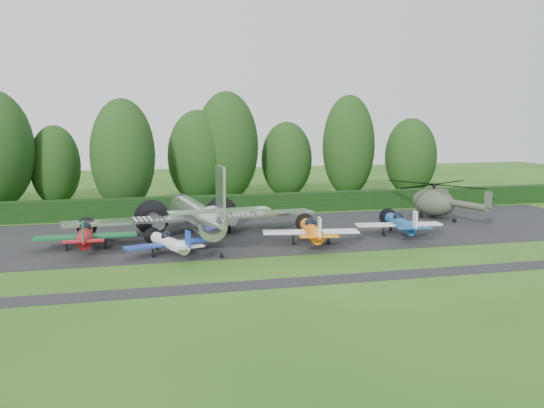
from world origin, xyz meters
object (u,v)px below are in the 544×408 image
object	(u,v)px
helicopter	(434,200)
light_plane_orange	(311,231)
light_plane_blue	(400,223)
sign_board	(498,193)
light_plane_white	(170,243)
transport_plane	(197,216)
light_plane_red	(85,235)

from	to	relation	value
helicopter	light_plane_orange	bearing A→B (deg)	-136.76
light_plane_blue	sign_board	xyz separation A→B (m)	(19.91, 15.08, 0.15)
light_plane_white	light_plane_blue	xyz separation A→B (m)	(19.37, 2.47, 0.15)
light_plane_blue	sign_board	bearing A→B (deg)	28.78
helicopter	sign_board	world-z (taller)	helicopter
transport_plane	light_plane_white	world-z (taller)	transport_plane
light_plane_orange	transport_plane	bearing A→B (deg)	138.19
light_plane_white	helicopter	world-z (taller)	helicopter
light_plane_orange	light_plane_blue	distance (m)	8.45
light_plane_red	light_plane_white	bearing A→B (deg)	-30.00
light_plane_white	helicopter	xyz separation A→B (m)	(26.81, 10.16, 0.88)
light_plane_orange	helicopter	xyz separation A→B (m)	(15.76, 9.19, 0.69)
transport_plane	light_plane_blue	distance (m)	17.01
helicopter	light_plane_red	bearing A→B (deg)	-155.57
light_plane_red	light_plane_orange	bearing A→B (deg)	-7.87
transport_plane	light_plane_blue	world-z (taller)	transport_plane
light_plane_white	helicopter	bearing A→B (deg)	39.57
light_plane_red	light_plane_blue	bearing A→B (deg)	-1.70
helicopter	sign_board	xyz separation A→B (m)	(12.47, 7.39, -0.58)
light_plane_white	light_plane_orange	size ratio (longest dim) A/B	0.84
sign_board	transport_plane	bearing A→B (deg)	-158.04
light_plane_blue	sign_board	distance (m)	24.98
transport_plane	light_plane_white	xyz separation A→B (m)	(-2.79, -6.17, -0.90)
light_plane_red	sign_board	bearing A→B (deg)	17.93
transport_plane	light_plane_blue	bearing A→B (deg)	-7.59
transport_plane	light_plane_red	size ratio (longest dim) A/B	2.69
light_plane_red	helicopter	world-z (taller)	helicopter
transport_plane	helicopter	xyz separation A→B (m)	(24.03, 3.98, -0.01)
light_plane_blue	helicopter	bearing A→B (deg)	37.58
light_plane_red	helicopter	size ratio (longest dim) A/B	0.62
light_plane_orange	sign_board	xyz separation A→B (m)	(28.23, 16.58, 0.10)
light_plane_white	light_plane_orange	bearing A→B (deg)	23.82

